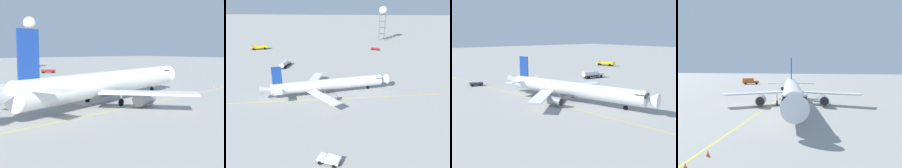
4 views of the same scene
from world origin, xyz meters
TOP-DOWN VIEW (x-y plane):
  - ground_plane at (0.00, 0.00)m, footprint 600.00×600.00m
  - airliner_main at (-3.41, 2.43)m, footprint 44.26×29.90m
  - fuel_tanker_truck at (19.53, -27.86)m, footprint 3.54×9.64m
  - fire_tender_truck at (44.62, -63.18)m, footprint 10.37×5.45m
  - ops_pickup_truck at (-26.91, -65.01)m, footprint 5.56×3.59m
  - pushback_tug_truck at (-7.31, 38.74)m, footprint 5.25×3.88m
  - radar_tower at (-34.82, -98.64)m, footprint 5.80×5.80m
  - taxiway_centreline at (-6.63, 7.05)m, footprint 183.26×29.51m
  - safety_cone_near at (-34.07, 1.44)m, footprint 0.36×0.36m
  - safety_cone_mid at (-37.17, 1.36)m, footprint 0.36×0.36m
  - safety_cone_far at (-41.65, 1.24)m, footprint 0.36×0.36m

SIDE VIEW (x-z plane):
  - ground_plane at x=0.00m, z-range 0.00..0.00m
  - taxiway_centreline at x=-6.63m, z-range 0.00..0.01m
  - safety_cone_near at x=-34.07m, z-range 0.00..0.55m
  - safety_cone_mid at x=-37.17m, z-range 0.00..0.55m
  - safety_cone_far at x=-41.65m, z-range 0.00..0.55m
  - ops_pickup_truck at x=-26.91m, z-range 0.10..1.51m
  - pushback_tug_truck at x=-7.31m, z-range 0.16..1.46m
  - fire_tender_truck at x=44.62m, z-range 0.28..2.78m
  - fuel_tanker_truck at x=19.53m, z-range 0.14..3.01m
  - airliner_main at x=-3.41m, z-range -2.45..8.63m
  - radar_tower at x=-34.82m, z-range 8.25..32.28m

